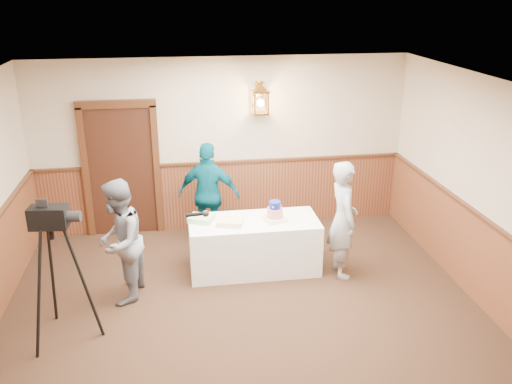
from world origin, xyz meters
TOP-DOWN VIEW (x-y plane):
  - ground at (0.00, 0.00)m, footprint 7.00×7.00m
  - room_shell at (-0.05, 0.45)m, footprint 6.02×7.02m
  - display_table at (0.28, 1.90)m, footprint 1.80×0.80m
  - tiered_cake at (0.57, 1.86)m, footprint 0.34×0.34m
  - sheet_cake_yellow at (-0.06, 1.81)m, footprint 0.40×0.34m
  - sheet_cake_green at (-0.44, 1.99)m, footprint 0.40×0.37m
  - interviewer at (-1.50, 1.38)m, footprint 1.49×0.89m
  - baker at (1.46, 1.59)m, footprint 0.41×0.61m
  - assistant_p at (-0.27, 2.83)m, footprint 1.03×0.66m
  - tv_camera_rig at (-2.11, 0.64)m, footprint 0.64×0.59m

SIDE VIEW (x-z plane):
  - ground at x=0.00m, z-range 0.00..0.00m
  - display_table at x=0.28m, z-range 0.00..0.75m
  - tv_camera_rig at x=-2.11m, z-range -0.08..1.54m
  - sheet_cake_yellow at x=-0.06m, z-range 0.75..0.82m
  - sheet_cake_green at x=-0.44m, z-range 0.75..0.83m
  - interviewer at x=-1.50m, z-range 0.00..1.61m
  - assistant_p at x=-0.27m, z-range 0.00..1.63m
  - baker at x=1.46m, z-range 0.00..1.65m
  - tiered_cake at x=0.57m, z-range 0.72..1.01m
  - room_shell at x=-0.05m, z-range 0.12..2.93m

